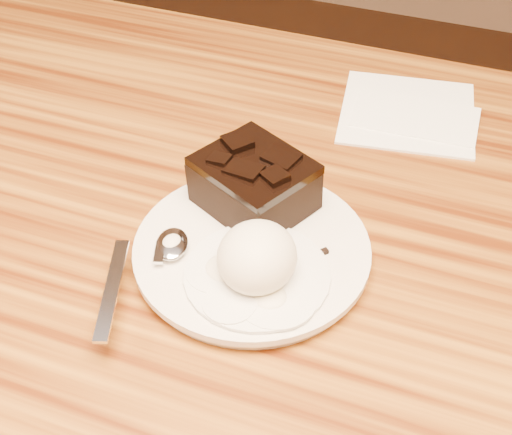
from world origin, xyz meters
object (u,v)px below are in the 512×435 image
(plate, at_px, (252,253))
(brownie, at_px, (254,186))
(spoon, at_px, (172,245))
(napkin, at_px, (408,112))
(ice_cream_scoop, at_px, (257,257))

(plate, xyz_separation_m, brownie, (-0.02, 0.05, 0.03))
(brownie, bearing_deg, spoon, -120.09)
(plate, bearing_deg, napkin, 72.81)
(ice_cream_scoop, height_order, spoon, ice_cream_scoop)
(brownie, height_order, spoon, brownie)
(napkin, bearing_deg, spoon, -116.17)
(ice_cream_scoop, bearing_deg, plate, 117.49)
(ice_cream_scoop, xyz_separation_m, napkin, (0.06, 0.29, -0.04))
(plate, xyz_separation_m, napkin, (0.08, 0.26, -0.01))
(plate, distance_m, napkin, 0.27)
(plate, height_order, brownie, brownie)
(plate, relative_size, spoon, 1.28)
(spoon, bearing_deg, plate, 4.50)
(spoon, xyz_separation_m, napkin, (0.14, 0.29, -0.02))
(brownie, relative_size, ice_cream_scoop, 1.35)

